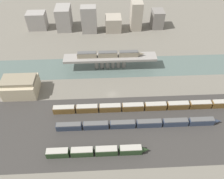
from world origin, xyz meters
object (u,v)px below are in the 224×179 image
Objects in this scene: train_on_bridge at (110,54)px; train_yard_far at (147,107)px; train_yard_near at (97,151)px; warehouse_building at (21,86)px; train_yard_mid at (139,124)px.

train_yard_far is at bearing -64.18° from train_on_bridge.
train_on_bridge is at bearing 115.82° from train_yard_far.
warehouse_building is at bearing 136.28° from train_yard_near.
train_on_bridge reaches higher than train_yard_far.
train_on_bridge is at bearing 104.25° from train_yard_mid.
train_yard_near is 59.25m from warehouse_building.
warehouse_building is (-42.77, 40.90, 2.92)m from train_yard_near.
train_yard_far is (5.65, 10.86, 0.16)m from train_yard_mid.
train_yard_far is at bearing 43.71° from train_yard_near.
train_yard_far is (26.18, 25.02, 0.02)m from train_yard_near.
train_on_bridge is 55.51m from warehouse_building.
train_on_bridge is 0.51× the size of train_yard_mid.
train_yard_near is 2.46× the size of warehouse_building.
train_yard_far is at bearing 62.48° from train_yard_mid.
train_yard_far reaches higher than train_yard_mid.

